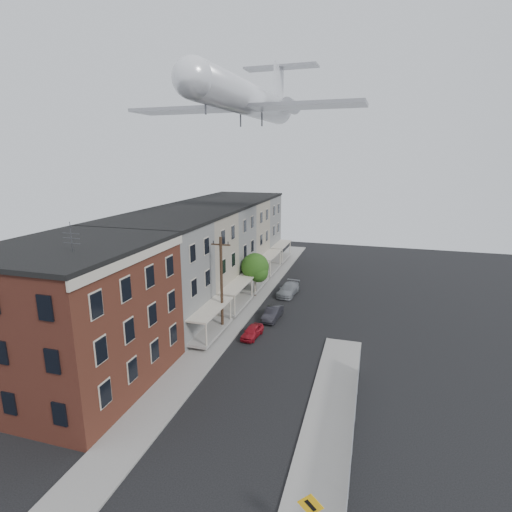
% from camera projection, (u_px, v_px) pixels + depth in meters
% --- Properties ---
extents(ground, '(120.00, 120.00, 0.00)m').
position_uv_depth(ground, '(196.00, 498.00, 19.12)').
color(ground, black).
rests_on(ground, ground).
extents(sidewalk_left, '(3.00, 62.00, 0.12)m').
position_uv_depth(sidewalk_left, '(244.00, 308.00, 42.95)').
color(sidewalk_left, gray).
rests_on(sidewalk_left, ground).
extents(sidewalk_right, '(3.00, 26.00, 0.12)m').
position_uv_depth(sidewalk_right, '(326.00, 437.00, 23.17)').
color(sidewalk_right, gray).
rests_on(sidewalk_right, ground).
extents(curb_left, '(0.15, 62.00, 0.14)m').
position_uv_depth(curb_left, '(256.00, 309.00, 42.55)').
color(curb_left, gray).
rests_on(curb_left, ground).
extents(curb_right, '(0.15, 26.00, 0.14)m').
position_uv_depth(curb_right, '(302.00, 432.00, 23.57)').
color(curb_right, gray).
rests_on(curb_right, ground).
extents(corner_building, '(10.31, 12.30, 12.15)m').
position_uv_depth(corner_building, '(78.00, 316.00, 27.69)').
color(corner_building, '#341410').
rests_on(corner_building, ground).
extents(row_house_a, '(11.98, 7.00, 10.30)m').
position_uv_depth(row_house_a, '(151.00, 278.00, 36.52)').
color(row_house_a, slate).
rests_on(row_house_a, ground).
extents(row_house_b, '(11.98, 7.00, 10.30)m').
position_uv_depth(row_house_b, '(185.00, 259.00, 43.04)').
color(row_house_b, gray).
rests_on(row_house_b, ground).
extents(row_house_c, '(11.98, 7.00, 10.30)m').
position_uv_depth(row_house_c, '(210.00, 246.00, 49.55)').
color(row_house_c, slate).
rests_on(row_house_c, ground).
extents(row_house_d, '(11.98, 7.00, 10.30)m').
position_uv_depth(row_house_d, '(230.00, 235.00, 56.06)').
color(row_house_d, gray).
rests_on(row_house_d, ground).
extents(row_house_e, '(11.98, 7.00, 10.30)m').
position_uv_depth(row_house_e, '(245.00, 227.00, 62.58)').
color(row_house_e, slate).
rests_on(row_house_e, ground).
extents(chainlink_fence, '(0.06, 18.06, 1.90)m').
position_uv_depth(chainlink_fence, '(353.00, 440.00, 21.60)').
color(chainlink_fence, gray).
rests_on(chainlink_fence, ground).
extents(warning_sign, '(1.10, 0.11, 2.80)m').
position_uv_depth(warning_sign, '(310.00, 512.00, 16.17)').
color(warning_sign, '#515156').
rests_on(warning_sign, ground).
extents(utility_pole, '(1.80, 0.26, 9.00)m').
position_uv_depth(utility_pole, '(222.00, 284.00, 36.28)').
color(utility_pole, black).
rests_on(utility_pole, ground).
extents(street_tree, '(3.22, 3.20, 5.20)m').
position_uv_depth(street_tree, '(256.00, 268.00, 45.72)').
color(street_tree, black).
rests_on(street_tree, ground).
extents(car_near, '(1.59, 3.26, 1.07)m').
position_uv_depth(car_near, '(252.00, 332.00, 36.02)').
color(car_near, '#A61521').
rests_on(car_near, ground).
extents(car_mid, '(1.49, 3.83, 1.24)m').
position_uv_depth(car_mid, '(272.00, 313.00, 39.98)').
color(car_mid, black).
rests_on(car_mid, ground).
extents(car_far, '(2.26, 4.74, 1.33)m').
position_uv_depth(car_far, '(288.00, 289.00, 47.07)').
color(car_far, gray).
rests_on(car_far, ground).
extents(airplane, '(23.43, 26.74, 7.76)m').
position_uv_depth(airplane, '(250.00, 100.00, 40.17)').
color(airplane, white).
rests_on(airplane, ground).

